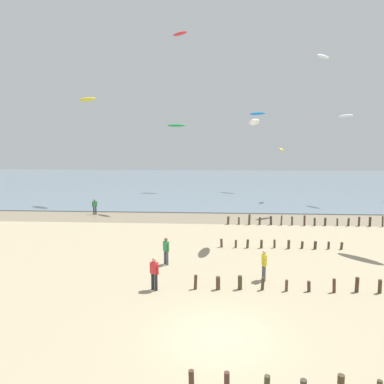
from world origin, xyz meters
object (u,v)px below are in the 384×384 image
(kite_aloft_6, at_px, (87,99))
(kite_aloft_7, at_px, (281,150))
(person_by_waterline, at_px, (95,206))
(kite_aloft_0, at_px, (176,125))
(kite_aloft_9, at_px, (180,34))
(person_mid_beach, at_px, (264,264))
(person_left_flank, at_px, (154,273))
(kite_aloft_8, at_px, (258,114))
(kite_aloft_2, at_px, (323,56))
(kite_aloft_4, at_px, (254,122))
(person_nearest_camera, at_px, (166,250))
(kite_aloft_10, at_px, (345,116))

(kite_aloft_6, relative_size, kite_aloft_7, 1.63)
(person_by_waterline, distance_m, kite_aloft_0, 22.82)
(kite_aloft_9, bearing_deg, person_mid_beach, -36.90)
(kite_aloft_0, height_order, kite_aloft_6, kite_aloft_6)
(person_mid_beach, xyz_separation_m, person_left_flank, (-5.76, -1.63, 0.00))
(person_left_flank, distance_m, kite_aloft_9, 30.63)
(person_left_flank, bearing_deg, person_by_waterline, 116.88)
(person_mid_beach, bearing_deg, person_by_waterline, 131.28)
(kite_aloft_8, relative_size, kite_aloft_9, 1.41)
(kite_aloft_2, relative_size, kite_aloft_8, 0.75)
(kite_aloft_4, xyz_separation_m, kite_aloft_6, (-18.52, 17.23, 4.02))
(person_by_waterline, xyz_separation_m, kite_aloft_9, (8.89, 4.63, 19.00))
(person_by_waterline, xyz_separation_m, kite_aloft_2, (24.43, 3.25, 15.96))
(kite_aloft_0, relative_size, kite_aloft_2, 1.37)
(person_left_flank, xyz_separation_m, kite_aloft_9, (-0.93, 24.01, 19.00))
(kite_aloft_8, bearing_deg, kite_aloft_6, 71.99)
(kite_aloft_7, bearing_deg, kite_aloft_4, -178.67)
(person_left_flank, bearing_deg, kite_aloft_6, 115.84)
(kite_aloft_6, bearing_deg, kite_aloft_4, 168.20)
(person_left_flank, xyz_separation_m, kite_aloft_6, (-12.64, 26.11, 12.16))
(kite_aloft_7, bearing_deg, kite_aloft_6, 115.49)
(kite_aloft_4, distance_m, kite_aloft_6, 25.61)
(kite_aloft_6, distance_m, kite_aloft_9, 13.73)
(person_nearest_camera, xyz_separation_m, kite_aloft_8, (9.88, 36.64, 11.67))
(kite_aloft_7, height_order, kite_aloft_9, kite_aloft_9)
(person_left_flank, height_order, kite_aloft_9, kite_aloft_9)
(kite_aloft_4, height_order, kite_aloft_7, kite_aloft_4)
(kite_aloft_7, bearing_deg, person_mid_beach, -174.89)
(person_by_waterline, xyz_separation_m, kite_aloft_7, (21.65, 10.23, 6.01))
(person_by_waterline, relative_size, kite_aloft_9, 0.83)
(person_by_waterline, xyz_separation_m, kite_aloft_0, (6.86, 19.46, 9.75))
(person_by_waterline, relative_size, kite_aloft_8, 0.59)
(person_by_waterline, bearing_deg, kite_aloft_0, 70.59)
(person_mid_beach, bearing_deg, kite_aloft_7, 77.76)
(kite_aloft_10, bearing_deg, kite_aloft_6, -113.02)
(person_left_flank, relative_size, kite_aloft_4, 0.70)
(kite_aloft_0, relative_size, kite_aloft_6, 1.01)
(kite_aloft_4, xyz_separation_m, kite_aloft_10, (13.27, 18.96, 2.00))
(person_left_flank, relative_size, kite_aloft_6, 0.58)
(person_mid_beach, distance_m, kite_aloft_4, 10.90)
(kite_aloft_0, distance_m, kite_aloft_2, 24.69)
(kite_aloft_4, height_order, kite_aloft_9, kite_aloft_9)
(kite_aloft_2, distance_m, kite_aloft_4, 18.07)
(kite_aloft_7, bearing_deg, kite_aloft_10, -86.30)
(person_mid_beach, bearing_deg, kite_aloft_9, 106.63)
(kite_aloft_0, height_order, kite_aloft_7, kite_aloft_0)
(person_left_flank, height_order, kite_aloft_6, kite_aloft_6)
(kite_aloft_4, bearing_deg, person_left_flank, -24.80)
(kite_aloft_4, relative_size, kite_aloft_9, 1.18)
(person_nearest_camera, relative_size, person_mid_beach, 1.00)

